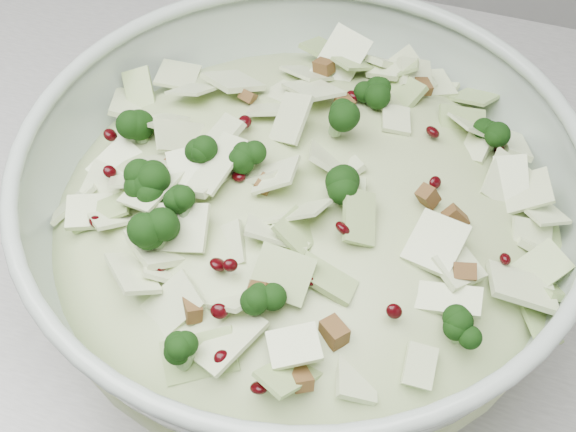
# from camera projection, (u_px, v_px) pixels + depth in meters

# --- Properties ---
(counter) EXTENTS (3.60, 0.60, 0.90)m
(counter) POSITION_uv_depth(u_px,v_px,m) (337.00, 430.00, 0.99)
(counter) COLOR beige
(counter) RESTS_ON floor
(mixing_bowl) EXTENTS (0.37, 0.37, 0.14)m
(mixing_bowl) POSITION_uv_depth(u_px,v_px,m) (301.00, 228.00, 0.53)
(mixing_bowl) COLOR #A9BAAD
(mixing_bowl) RESTS_ON counter
(salad) EXTENTS (0.33, 0.33, 0.14)m
(salad) POSITION_uv_depth(u_px,v_px,m) (302.00, 206.00, 0.51)
(salad) COLOR #BECF8D
(salad) RESTS_ON mixing_bowl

